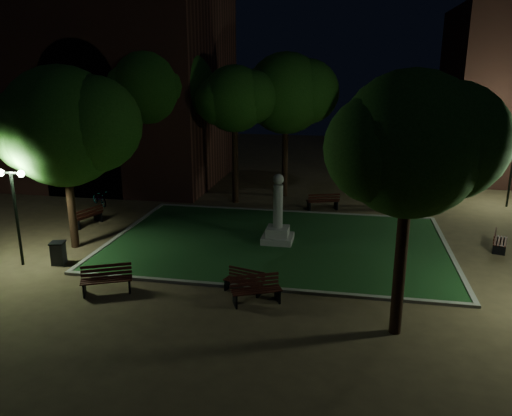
# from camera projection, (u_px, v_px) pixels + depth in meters

# --- Properties ---
(ground) EXTENTS (80.00, 80.00, 0.00)m
(ground) POSITION_uv_depth(u_px,v_px,m) (271.00, 259.00, 21.24)
(ground) COLOR brown
(lawn) EXTENTS (15.00, 10.00, 0.08)m
(lawn) POSITION_uv_depth(u_px,v_px,m) (278.00, 242.00, 23.12)
(lawn) COLOR #193E1A
(lawn) RESTS_ON ground
(lawn_kerb) EXTENTS (15.40, 10.40, 0.12)m
(lawn_kerb) POSITION_uv_depth(u_px,v_px,m) (278.00, 242.00, 23.11)
(lawn_kerb) COLOR slate
(lawn_kerb) RESTS_ON ground
(monument) EXTENTS (1.40, 1.40, 3.20)m
(monument) POSITION_uv_depth(u_px,v_px,m) (278.00, 224.00, 22.87)
(monument) COLOR gray
(monument) RESTS_ON lawn
(building_main) EXTENTS (20.00, 12.00, 15.00)m
(building_main) POSITION_uv_depth(u_px,v_px,m) (80.00, 74.00, 35.09)
(building_main) COLOR #4E271F
(building_main) RESTS_ON ground
(tree_west) EXTENTS (6.32, 5.16, 8.02)m
(tree_west) POSITION_uv_depth(u_px,v_px,m) (65.00, 127.00, 21.15)
(tree_west) COLOR black
(tree_west) RESTS_ON ground
(tree_north_wl) EXTENTS (4.66, 3.81, 8.03)m
(tree_north_wl) POSITION_uv_depth(u_px,v_px,m) (236.00, 99.00, 28.40)
(tree_north_wl) COLOR black
(tree_north_wl) RESTS_ON ground
(tree_north_er) EXTENTS (5.32, 4.34, 7.30)m
(tree_north_er) POSITION_uv_depth(u_px,v_px,m) (390.00, 118.00, 27.83)
(tree_north_er) COLOR black
(tree_north_er) RESTS_ON ground
(tree_ne) EXTENTS (4.55, 3.71, 7.21)m
(tree_ne) POSITION_uv_depth(u_px,v_px,m) (445.00, 115.00, 27.35)
(tree_ne) COLOR black
(tree_ne) RESTS_ON ground
(tree_se) EXTENTS (5.08, 4.15, 7.89)m
(tree_se) POSITION_uv_depth(u_px,v_px,m) (414.00, 145.00, 13.77)
(tree_se) COLOR black
(tree_se) RESTS_ON ground
(tree_nw) EXTENTS (6.67, 5.45, 9.43)m
(tree_nw) POSITION_uv_depth(u_px,v_px,m) (158.00, 87.00, 30.15)
(tree_nw) COLOR black
(tree_nw) RESTS_ON ground
(tree_far_north) EXTENTS (5.96, 4.87, 8.78)m
(tree_far_north) POSITION_uv_depth(u_px,v_px,m) (288.00, 94.00, 29.92)
(tree_far_north) COLOR black
(tree_far_north) RESTS_ON ground
(lamppost_sw) EXTENTS (1.18, 0.28, 4.00)m
(lamppost_sw) POSITION_uv_depth(u_px,v_px,m) (14.00, 198.00, 19.85)
(lamppost_sw) COLOR black
(lamppost_sw) RESTS_ON ground
(lamppost_nw) EXTENTS (1.18, 0.28, 4.24)m
(lamppost_nw) POSITION_uv_depth(u_px,v_px,m) (123.00, 144.00, 32.58)
(lamppost_nw) COLOR black
(lamppost_nw) RESTS_ON ground
(bench_near_left) EXTENTS (1.82, 1.27, 0.95)m
(bench_near_left) POSITION_uv_depth(u_px,v_px,m) (256.00, 290.00, 17.21)
(bench_near_left) COLOR black
(bench_near_left) RESTS_ON ground
(bench_near_right) EXTENTS (1.56, 0.90, 0.81)m
(bench_near_right) POSITION_uv_depth(u_px,v_px,m) (244.00, 282.00, 18.07)
(bench_near_right) COLOR black
(bench_near_right) RESTS_ON ground
(bench_west_near) EXTENTS (1.89, 1.31, 0.98)m
(bench_west_near) POSITION_uv_depth(u_px,v_px,m) (107.00, 280.00, 18.01)
(bench_west_near) COLOR black
(bench_west_near) RESTS_ON ground
(bench_left_side) EXTENTS (1.11, 1.86, 0.97)m
(bench_left_side) POSITION_uv_depth(u_px,v_px,m) (88.00, 217.00, 25.61)
(bench_left_side) COLOR black
(bench_left_side) RESTS_ON ground
(bench_right_side) EXTENTS (0.96, 1.61, 0.84)m
(bench_right_side) POSITION_uv_depth(u_px,v_px,m) (499.00, 241.00, 22.19)
(bench_right_side) COLOR black
(bench_right_side) RESTS_ON ground
(bench_far_side) EXTENTS (1.93, 1.17, 1.00)m
(bench_far_side) POSITION_uv_depth(u_px,v_px,m) (323.00, 202.00, 28.38)
(bench_far_side) COLOR black
(bench_far_side) RESTS_ON ground
(trash_bin) EXTENTS (0.67, 0.67, 0.96)m
(trash_bin) POSITION_uv_depth(u_px,v_px,m) (58.00, 253.00, 20.56)
(trash_bin) COLOR black
(trash_bin) RESTS_ON ground
(bicycle) EXTENTS (1.67, 1.46, 0.87)m
(bicycle) POSITION_uv_depth(u_px,v_px,m) (99.00, 198.00, 29.34)
(bicycle) COLOR black
(bicycle) RESTS_ON ground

